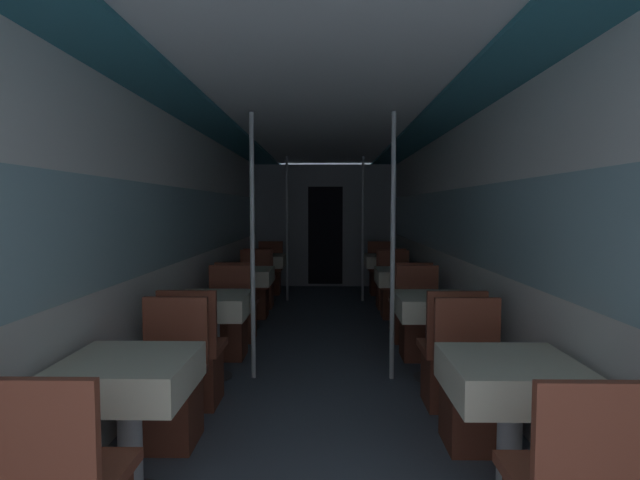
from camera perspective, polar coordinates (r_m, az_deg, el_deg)
wall_left at (r=5.47m, az=-13.68°, el=0.38°), size 0.05×10.22×2.26m
wall_right at (r=5.45m, az=14.56°, el=0.36°), size 0.05×10.22×2.26m
ceiling_panel at (r=5.35m, az=0.41°, el=12.74°), size 2.67×10.22×0.07m
bulkhead_far at (r=9.29m, az=0.62°, el=1.62°), size 2.61×0.09×2.26m
dining_table_left_0 at (r=2.74m, az=-21.03°, el=-14.99°), size 0.62×0.62×0.72m
chair_left_far_0 at (r=3.38m, az=-16.91°, el=-16.90°), size 0.42×0.42×0.89m
dining_table_left_1 at (r=4.41m, az=-12.20°, el=-7.74°), size 0.62×0.62×0.72m
chair_left_near_1 at (r=3.92m, az=-14.19°, el=-13.96°), size 0.42×0.42×0.89m
chair_left_far_1 at (r=5.05m, az=-10.58°, el=-9.89°), size 0.42×0.42×0.89m
support_pole_left_1 at (r=4.27m, az=-7.72°, el=-0.80°), size 0.04×0.04×2.26m
dining_table_left_2 at (r=6.15m, az=-8.39°, el=-4.46°), size 0.62×0.62×0.72m
chair_left_near_2 at (r=5.61m, az=-9.37°, el=-8.49°), size 0.42×0.42×0.89m
chair_left_far_2 at (r=6.78m, az=-7.54°, el=-6.36°), size 0.42×0.42×0.89m
dining_table_left_3 at (r=7.91m, az=-6.29°, el=-2.62°), size 0.62×0.62×0.72m
chair_left_near_3 at (r=7.36m, az=-6.86°, el=-5.56°), size 0.42×0.42×0.89m
chair_left_far_3 at (r=8.54m, az=-5.77°, el=-4.26°), size 0.42×0.42×0.89m
support_pole_left_3 at (r=7.83m, az=-3.78°, el=1.26°), size 0.04×0.04×2.26m
dining_table_right_0 at (r=2.71m, az=20.97°, el=-15.20°), size 0.62×0.62×0.72m
chair_right_far_0 at (r=3.36m, az=17.14°, el=-17.06°), size 0.42×0.42×0.89m
dining_table_right_1 at (r=4.39m, az=12.82°, el=-7.80°), size 0.62×0.62×0.72m
chair_right_near_1 at (r=3.89m, az=14.64°, el=-14.07°), size 0.42×0.42×0.89m
chair_right_far_1 at (r=5.03m, az=11.33°, el=-9.94°), size 0.42×0.42×0.89m
support_pole_right_1 at (r=4.25m, az=8.31°, el=-0.81°), size 0.04×0.04×2.26m
dining_table_right_2 at (r=6.13m, az=9.34°, el=-4.48°), size 0.62×0.62×0.72m
chair_right_near_2 at (r=5.60m, az=10.22°, el=-8.53°), size 0.42×0.42×0.89m
chair_right_far_2 at (r=6.77m, az=8.56°, el=-6.38°), size 0.42×0.42×0.89m
dining_table_right_3 at (r=7.90m, az=7.43°, el=-2.64°), size 0.62×0.62×0.72m
chair_right_near_3 at (r=7.35m, az=7.94°, el=-5.58°), size 0.42×0.42×0.89m
chair_right_far_3 at (r=8.53m, az=6.95°, el=-4.28°), size 0.42×0.42×0.89m
support_pole_right_3 at (r=7.83m, az=4.92°, el=1.25°), size 0.04×0.04×2.26m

